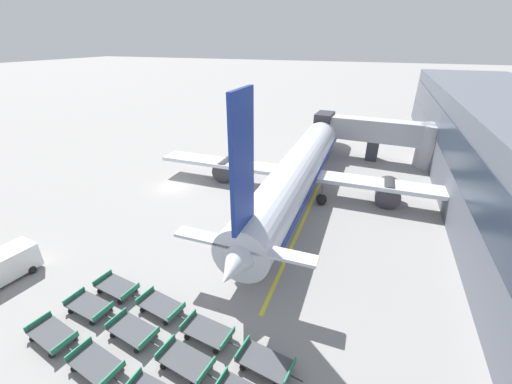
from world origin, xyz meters
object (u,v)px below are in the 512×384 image
object	(u,v)px
baggage_dolly_row_near_col_a	(52,335)
baggage_dolly_row_mid_a_col_b	(133,331)
airplane	(303,164)
baggage_dolly_row_mid_b_col_d	(265,362)
baggage_dolly_row_mid_a_col_a	(89,306)
baggage_dolly_row_mid_b_col_b	(161,306)
baggage_dolly_row_mid_a_col_c	(186,361)
baggage_dolly_row_mid_b_col_a	(117,287)
baggage_dolly_row_near_col_b	(96,364)
baggage_dolly_row_mid_b_col_c	(208,332)

from	to	relation	value
baggage_dolly_row_near_col_a	baggage_dolly_row_mid_a_col_b	bearing A→B (deg)	24.09
airplane	baggage_dolly_row_mid_b_col_d	size ratio (longest dim) A/B	11.60
baggage_dolly_row_mid_a_col_a	baggage_dolly_row_mid_b_col_b	distance (m)	4.75
baggage_dolly_row_mid_a_col_c	baggage_dolly_row_mid_b_col_a	xyz separation A→B (m)	(-7.71, 3.21, 0.00)
baggage_dolly_row_mid_b_col_b	baggage_dolly_row_near_col_b	bearing A→B (deg)	-99.43
baggage_dolly_row_mid_b_col_c	baggage_dolly_row_mid_b_col_d	world-z (taller)	same
baggage_dolly_row_mid_a_col_c	baggage_dolly_row_mid_b_col_d	size ratio (longest dim) A/B	1.00
baggage_dolly_row_mid_b_col_c	baggage_dolly_row_mid_b_col_d	xyz separation A→B (m)	(3.94, -0.65, 0.00)
baggage_dolly_row_mid_b_col_b	baggage_dolly_row_mid_b_col_d	bearing A→B (deg)	-9.90
baggage_dolly_row_near_col_a	baggage_dolly_row_mid_a_col_c	size ratio (longest dim) A/B	1.00
baggage_dolly_row_near_col_b	baggage_dolly_row_mid_a_col_c	bearing A→B (deg)	22.86
baggage_dolly_row_near_col_a	baggage_dolly_row_mid_b_col_b	distance (m)	6.33
baggage_dolly_row_mid_b_col_a	baggage_dolly_row_mid_b_col_c	xyz separation A→B (m)	(7.92, -1.07, 0.00)
baggage_dolly_row_near_col_a	baggage_dolly_row_mid_a_col_b	distance (m)	4.75
baggage_dolly_row_mid_a_col_a	baggage_dolly_row_mid_b_col_c	world-z (taller)	same
baggage_dolly_row_near_col_b	baggage_dolly_row_mid_b_col_c	distance (m)	6.17
baggage_dolly_row_near_col_b	baggage_dolly_row_mid_a_col_b	size ratio (longest dim) A/B	1.00
baggage_dolly_row_near_col_b	baggage_dolly_row_near_col_a	bearing A→B (deg)	172.20
baggage_dolly_row_near_col_b	baggage_dolly_row_mid_a_col_b	world-z (taller)	same
baggage_dolly_row_mid_a_col_b	baggage_dolly_row_mid_b_col_b	xyz separation A→B (m)	(0.40, 2.26, 0.00)
baggage_dolly_row_near_col_a	baggage_dolly_row_mid_b_col_c	size ratio (longest dim) A/B	1.00
baggage_dolly_row_mid_a_col_a	baggage_dolly_row_mid_b_col_b	world-z (taller)	same
baggage_dolly_row_near_col_a	baggage_dolly_row_mid_b_col_b	world-z (taller)	same
baggage_dolly_row_near_col_b	baggage_dolly_row_mid_a_col_a	bearing A→B (deg)	140.23
airplane	baggage_dolly_row_mid_b_col_b	bearing A→B (deg)	-100.80
baggage_dolly_row_mid_b_col_a	baggage_dolly_row_mid_b_col_d	size ratio (longest dim) A/B	1.00
baggage_dolly_row_mid_a_col_a	baggage_dolly_row_mid_b_col_a	size ratio (longest dim) A/B	1.00
airplane	baggage_dolly_row_near_col_a	world-z (taller)	airplane
baggage_dolly_row_mid_b_col_c	baggage_dolly_row_near_col_a	bearing A→B (deg)	-158.01
baggage_dolly_row_mid_a_col_a	baggage_dolly_row_mid_b_col_d	size ratio (longest dim) A/B	1.00
airplane	baggage_dolly_row_mid_b_col_d	xyz separation A→B (m)	(3.58, -23.65, -2.62)
baggage_dolly_row_near_col_a	baggage_dolly_row_near_col_b	world-z (taller)	same
baggage_dolly_row_mid_b_col_c	baggage_dolly_row_mid_a_col_c	bearing A→B (deg)	-95.38
baggage_dolly_row_mid_b_col_a	baggage_dolly_row_mid_b_col_d	bearing A→B (deg)	-8.28
baggage_dolly_row_mid_a_col_c	baggage_dolly_row_mid_b_col_c	world-z (taller)	same
airplane	baggage_dolly_row_mid_a_col_b	distance (m)	25.11
airplane	baggage_dolly_row_mid_b_col_a	distance (m)	23.58
baggage_dolly_row_mid_a_col_c	baggage_dolly_row_mid_b_col_d	distance (m)	4.40
baggage_dolly_row_mid_a_col_b	baggage_dolly_row_mid_a_col_c	bearing A→B (deg)	-8.26
baggage_dolly_row_near_col_b	baggage_dolly_row_mid_b_col_d	size ratio (longest dim) A/B	1.00
baggage_dolly_row_mid_b_col_c	baggage_dolly_row_mid_b_col_a	bearing A→B (deg)	172.28
baggage_dolly_row_near_col_a	baggage_dolly_row_near_col_b	distance (m)	3.99
baggage_dolly_row_near_col_b	baggage_dolly_row_mid_b_col_a	distance (m)	6.04
baggage_dolly_row_near_col_b	baggage_dolly_row_mid_a_col_a	distance (m)	4.74
baggage_dolly_row_mid_b_col_c	baggage_dolly_row_mid_b_col_d	bearing A→B (deg)	-9.40
baggage_dolly_row_mid_b_col_a	airplane	bearing A→B (deg)	69.32
baggage_dolly_row_mid_a_col_b	baggage_dolly_row_mid_b_col_d	world-z (taller)	same
baggage_dolly_row_mid_a_col_a	baggage_dolly_row_mid_b_col_c	size ratio (longest dim) A/B	1.00
baggage_dolly_row_mid_b_col_d	baggage_dolly_row_near_col_a	bearing A→B (deg)	-167.30
airplane	baggage_dolly_row_near_col_a	xyz separation A→B (m)	(-8.99, -26.48, -2.62)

